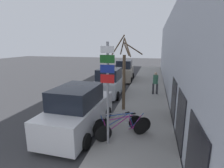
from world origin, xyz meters
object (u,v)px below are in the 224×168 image
object	(u,v)px
street_tree	(124,75)
parked_car_2	(124,71)
parked_car_0	(79,110)
signpost	(108,89)
bicycle_0	(123,129)
bicycle_1	(123,126)
parked_car_1	(110,83)
bicycle_2	(119,123)
pedestrian_near	(155,82)

from	to	relation	value
street_tree	parked_car_2	bearing A→B (deg)	99.46
parked_car_0	signpost	bearing A→B (deg)	-31.81
bicycle_0	bicycle_1	distance (m)	0.28
parked_car_1	street_tree	distance (m)	3.98
parked_car_2	street_tree	size ratio (longest dim) A/B	1.10
bicycle_2	pedestrian_near	distance (m)	6.79
parked_car_1	pedestrian_near	bearing A→B (deg)	9.04
parked_car_2	pedestrian_near	bearing A→B (deg)	-61.40
parked_car_0	pedestrian_near	distance (m)	7.48
bicycle_1	parked_car_0	world-z (taller)	parked_car_0
bicycle_1	parked_car_2	xyz separation A→B (m)	(-2.02, 12.34, 0.47)
bicycle_2	parked_car_0	bearing A→B (deg)	65.64
bicycle_2	parked_car_0	world-z (taller)	parked_car_0
bicycle_1	parked_car_2	distance (m)	12.51
signpost	bicycle_0	bearing A→B (deg)	49.15
bicycle_0	street_tree	size ratio (longest dim) A/B	0.46
bicycle_1	pedestrian_near	size ratio (longest dim) A/B	1.35
parked_car_0	parked_car_1	xyz separation A→B (m)	(-0.06, 6.08, -0.00)
parked_car_0	parked_car_2	size ratio (longest dim) A/B	1.01
parked_car_2	parked_car_0	bearing A→B (deg)	-93.71
parked_car_1	parked_car_2	world-z (taller)	parked_car_2
signpost	bicycle_0	distance (m)	1.99
parked_car_0	parked_car_1	bearing A→B (deg)	91.96
bicycle_0	bicycle_2	size ratio (longest dim) A/B	0.99
parked_car_1	pedestrian_near	xyz separation A→B (m)	(3.55, 0.54, 0.18)
bicycle_2	pedestrian_near	bearing A→B (deg)	-39.53
bicycle_1	pedestrian_near	distance (m)	7.05
bicycle_2	parked_car_0	xyz separation A→B (m)	(-1.90, -0.05, 0.44)
parked_car_2	parked_car_1	bearing A→B (deg)	-94.88
parked_car_0	street_tree	size ratio (longest dim) A/B	1.11
signpost	street_tree	bearing A→B (deg)	90.60
signpost	bicycle_2	distance (m)	2.21
bicycle_2	parked_car_0	size ratio (longest dim) A/B	0.42
signpost	parked_car_2	xyz separation A→B (m)	(-1.59, 13.18, -1.36)
bicycle_0	parked_car_1	xyz separation A→B (m)	(-2.27, 6.62, 0.42)
pedestrian_near	street_tree	xyz separation A→B (m)	(-1.82, -3.88, 1.12)
parked_car_0	parked_car_1	world-z (taller)	parked_car_1
parked_car_0	street_tree	world-z (taller)	street_tree
bicycle_2	signpost	bearing A→B (deg)	145.04
parked_car_2	bicycle_1	bearing A→B (deg)	-83.86
signpost	parked_car_0	world-z (taller)	signpost
parked_car_0	bicycle_2	bearing A→B (deg)	2.93
bicycle_1	street_tree	xyz separation A→B (m)	(-0.46, 3.02, 1.70)
bicycle_2	street_tree	xyz separation A→B (m)	(-0.23, 2.69, 1.74)
parked_car_2	bicycle_0	bearing A→B (deg)	-83.75
bicycle_1	parked_car_2	bearing A→B (deg)	-16.33
parked_car_2	pedestrian_near	world-z (taller)	parked_car_2
parked_car_1	pedestrian_near	size ratio (longest dim) A/B	2.45
bicycle_1	street_tree	world-z (taller)	street_tree
bicycle_0	parked_car_2	bearing A→B (deg)	-24.42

